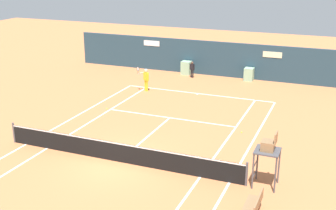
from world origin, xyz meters
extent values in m
plane|color=#C67042|center=(0.00, 0.00, 0.00)|extent=(80.00, 80.00, 0.00)
cube|color=white|center=(0.00, 11.70, 0.00)|extent=(10.60, 0.10, 0.01)
cube|color=white|center=(-5.30, 0.00, 0.00)|extent=(0.10, 23.40, 0.01)
cube|color=white|center=(-4.00, 0.00, 0.00)|extent=(0.10, 23.40, 0.01)
cube|color=white|center=(4.00, 0.00, 0.00)|extent=(0.10, 23.40, 0.01)
cube|color=white|center=(5.30, 0.00, 0.00)|extent=(0.10, 23.40, 0.01)
cube|color=white|center=(0.00, 6.40, 0.00)|extent=(8.00, 0.10, 0.01)
cube|color=white|center=(0.00, 3.20, 0.00)|extent=(0.10, 6.40, 0.01)
cube|color=white|center=(0.00, 11.55, 0.00)|extent=(0.10, 0.24, 0.01)
cylinder|color=#4C4C51|center=(-6.00, 0.00, 0.53)|extent=(0.10, 0.10, 1.07)
cylinder|color=#4C4C51|center=(6.00, 0.00, 0.53)|extent=(0.10, 0.10, 1.07)
cube|color=black|center=(0.00, 0.00, 0.47)|extent=(12.00, 0.03, 0.95)
cube|color=white|center=(0.00, 0.00, 0.92)|extent=(12.00, 0.04, 0.06)
cube|color=#233D4C|center=(0.00, 17.00, 1.37)|extent=(25.00, 0.24, 2.75)
cube|color=beige|center=(4.11, 16.86, 2.08)|extent=(1.42, 0.02, 0.44)
cube|color=white|center=(-5.87, 16.86, 2.25)|extent=(1.42, 0.02, 0.44)
cube|color=#8CB793|center=(-2.62, 16.45, 0.54)|extent=(0.75, 0.70, 1.08)
cube|color=#8CB793|center=(2.51, 16.45, 0.50)|extent=(0.68, 0.70, 1.00)
cylinder|color=#47474C|center=(6.28, -0.14, 0.78)|extent=(0.07, 0.07, 1.55)
cylinder|color=#47474C|center=(6.28, 0.76, 0.78)|extent=(0.07, 0.07, 1.55)
cylinder|color=#47474C|center=(7.18, -0.14, 0.78)|extent=(0.07, 0.07, 1.55)
cylinder|color=#47474C|center=(7.18, 0.76, 0.78)|extent=(0.07, 0.07, 1.55)
cylinder|color=#47474C|center=(6.28, 0.31, 0.47)|extent=(0.04, 0.81, 0.04)
cylinder|color=#47474C|center=(6.28, 0.31, 0.93)|extent=(0.04, 0.81, 0.04)
cube|color=#47474C|center=(6.73, 0.31, 1.58)|extent=(1.00, 1.00, 0.06)
cube|color=olive|center=(6.73, 0.31, 1.81)|extent=(0.52, 0.56, 0.40)
cube|color=olive|center=(7.02, 0.31, 2.19)|extent=(0.06, 0.56, 0.45)
cylinder|color=#38383D|center=(6.65, -1.51, 0.19)|extent=(0.06, 0.06, 0.38)
cube|color=olive|center=(6.65, -2.23, 0.42)|extent=(0.48, 1.60, 0.08)
cube|color=olive|center=(6.92, -2.23, 0.67)|extent=(0.06, 1.60, 0.42)
cylinder|color=yellow|center=(-3.55, 10.87, 0.40)|extent=(0.13, 0.13, 0.80)
cylinder|color=yellow|center=(-3.71, 10.94, 0.40)|extent=(0.13, 0.13, 0.80)
cube|color=yellow|center=(-3.63, 10.90, 1.08)|extent=(0.41, 0.34, 0.56)
sphere|color=beige|center=(-3.63, 10.90, 1.47)|extent=(0.22, 0.22, 0.22)
cylinder|color=white|center=(-3.63, 10.90, 1.55)|extent=(0.21, 0.21, 0.06)
cylinder|color=yellow|center=(-3.43, 10.81, 1.04)|extent=(0.08, 0.08, 0.54)
cylinder|color=beige|center=(-3.95, 10.76, 1.31)|extent=(0.31, 0.52, 0.08)
cylinder|color=black|center=(-4.06, 10.51, 1.42)|extent=(0.03, 0.03, 0.22)
torus|color=black|center=(-4.06, 10.51, 1.67)|extent=(0.28, 0.15, 0.30)
cylinder|color=silver|center=(-4.06, 10.51, 1.67)|extent=(0.24, 0.12, 0.26)
cylinder|color=black|center=(-1.76, 15.61, 0.33)|extent=(0.11, 0.11, 0.65)
cylinder|color=black|center=(-1.90, 15.64, 0.33)|extent=(0.11, 0.11, 0.65)
cube|color=black|center=(-1.83, 15.62, 0.88)|extent=(0.32, 0.21, 0.46)
sphere|color=brown|center=(-1.83, 15.62, 1.20)|extent=(0.18, 0.18, 0.18)
cylinder|color=black|center=(-1.65, 15.59, 0.85)|extent=(0.07, 0.07, 0.44)
cylinder|color=black|center=(-2.01, 15.66, 0.85)|extent=(0.07, 0.07, 0.44)
sphere|color=#CCE033|center=(4.49, 5.66, 0.03)|extent=(0.07, 0.07, 0.07)
sphere|color=#CCE033|center=(-4.25, 6.37, 0.03)|extent=(0.07, 0.07, 0.07)
camera|label=1|loc=(9.14, -16.24, 8.97)|focal=46.94mm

